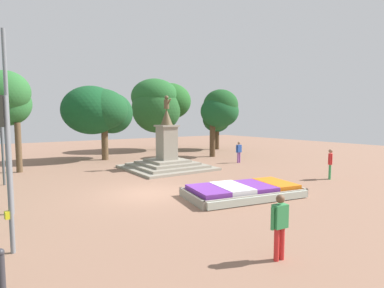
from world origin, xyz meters
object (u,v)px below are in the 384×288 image
(statue_monument, at_px, (167,158))
(traffic_light_mid_block, at_px, (0,142))
(flower_planter, at_px, (243,191))
(pedestrian_with_handbag, at_px, (330,162))
(banner_pole, at_px, (8,118))
(traffic_light_near_crossing, at_px, (3,147))
(pedestrian_near_planter, at_px, (239,151))
(pedestrian_crossing_plaza, at_px, (280,223))
(kerb_bollard_south, at_px, (1,270))

(statue_monument, height_order, traffic_light_mid_block, statue_monument)
(flower_planter, xyz_separation_m, pedestrian_with_handbag, (6.97, -0.02, 0.78))
(traffic_light_mid_block, xyz_separation_m, banner_pole, (0.09, -5.90, 1.23))
(pedestrian_with_handbag, bearing_deg, flower_planter, 179.81)
(traffic_light_near_crossing, bearing_deg, banner_pole, 85.00)
(pedestrian_with_handbag, height_order, pedestrian_near_planter, pedestrian_with_handbag)
(statue_monument, height_order, banner_pole, banner_pole)
(banner_pole, height_order, pedestrian_near_planter, banner_pole)
(banner_pole, bearing_deg, flower_planter, -19.40)
(statue_monument, relative_size, banner_pole, 0.82)
(pedestrian_with_handbag, height_order, pedestrian_crossing_plaza, pedestrian_with_handbag)
(flower_planter, height_order, traffic_light_near_crossing, traffic_light_near_crossing)
(statue_monument, xyz_separation_m, kerb_bollard_south, (-10.36, -11.31, -0.29))
(banner_pole, bearing_deg, traffic_light_mid_block, 90.92)
(pedestrian_near_planter, bearing_deg, flower_planter, -132.37)
(banner_pole, bearing_deg, traffic_light_near_crossing, -95.00)
(pedestrian_near_planter, relative_size, kerb_bollard_south, 1.79)
(pedestrian_near_planter, xyz_separation_m, pedestrian_crossing_plaza, (-10.69, -12.71, -0.02))
(statue_monument, height_order, pedestrian_near_planter, statue_monument)
(pedestrian_with_handbag, bearing_deg, traffic_light_near_crossing, -177.65)
(flower_planter, relative_size, kerb_bollard_south, 5.96)
(traffic_light_mid_block, xyz_separation_m, pedestrian_with_handbag, (15.93, -9.04, -1.31))
(flower_planter, xyz_separation_m, pedestrian_near_planter, (7.09, 7.77, 0.73))
(banner_pole, distance_m, pedestrian_crossing_plaza, 9.97)
(pedestrian_with_handbag, xyz_separation_m, pedestrian_near_planter, (0.11, 7.79, -0.04))
(statue_monument, relative_size, kerb_bollard_south, 5.78)
(statue_monument, distance_m, pedestrian_with_handbag, 10.53)
(flower_planter, distance_m, kerb_bollard_south, 9.81)
(traffic_light_near_crossing, distance_m, traffic_light_mid_block, 9.72)
(statue_monument, relative_size, traffic_light_mid_block, 1.65)
(flower_planter, height_order, statue_monument, statue_monument)
(traffic_light_mid_block, distance_m, pedestrian_crossing_plaza, 15.01)
(statue_monument, bearing_deg, traffic_light_near_crossing, -137.46)
(pedestrian_with_handbag, relative_size, pedestrian_crossing_plaza, 1.05)
(traffic_light_near_crossing, height_order, banner_pole, banner_pole)
(flower_planter, xyz_separation_m, statue_monument, (0.94, 8.61, 0.54))
(statue_monument, distance_m, traffic_light_mid_block, 10.02)
(pedestrian_with_handbag, xyz_separation_m, pedestrian_crossing_plaza, (-10.58, -4.92, -0.06))
(traffic_light_mid_block, distance_m, pedestrian_with_handbag, 18.36)
(pedestrian_crossing_plaza, bearing_deg, pedestrian_near_planter, 49.93)
(traffic_light_near_crossing, distance_m, pedestrian_with_handbag, 16.28)
(traffic_light_near_crossing, xyz_separation_m, pedestrian_with_handbag, (16.16, 0.66, -1.80))
(flower_planter, bearing_deg, banner_pole, 160.60)
(traffic_light_near_crossing, relative_size, kerb_bollard_south, 4.36)
(pedestrian_with_handbag, bearing_deg, kerb_bollard_south, -170.73)
(traffic_light_near_crossing, xyz_separation_m, traffic_light_mid_block, (0.24, 9.70, -0.49))
(flower_planter, bearing_deg, kerb_bollard_south, -164.02)
(pedestrian_near_planter, bearing_deg, statue_monument, 172.20)
(flower_planter, height_order, pedestrian_with_handbag, pedestrian_with_handbag)
(traffic_light_near_crossing, bearing_deg, flower_planter, 4.28)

